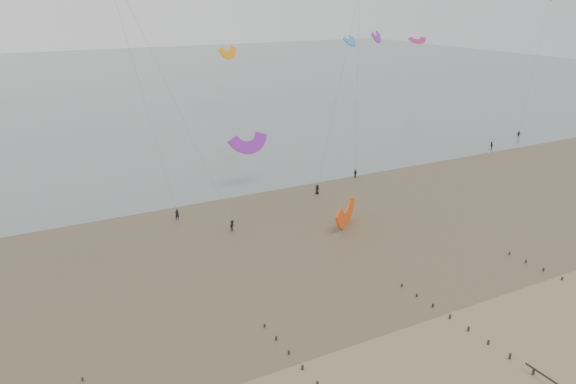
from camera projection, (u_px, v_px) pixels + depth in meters
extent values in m
plane|color=brown|center=(449.00, 350.00, 54.21)|extent=(500.00, 500.00, 0.00)
plane|color=#475654|center=(86.00, 83.00, 220.30)|extent=(500.00, 500.00, 0.00)
plane|color=#473A28|center=(281.00, 226.00, 83.27)|extent=(500.00, 500.00, 0.00)
ellipsoid|color=slate|center=(195.00, 294.00, 64.41)|extent=(23.60, 14.36, 0.01)
ellipsoid|color=slate|center=(338.00, 206.00, 91.15)|extent=(33.64, 18.32, 0.01)
ellipsoid|color=slate|center=(519.00, 189.00, 99.31)|extent=(19.65, 13.67, 0.01)
cube|color=black|center=(83.00, 379.00, 49.77)|extent=(0.16, 0.16, 0.45)
cube|color=black|center=(317.00, 384.00, 49.08)|extent=(0.16, 0.16, 0.57)
cube|color=black|center=(303.00, 368.00, 51.27)|extent=(0.16, 0.16, 0.54)
cube|color=black|center=(289.00, 353.00, 53.46)|extent=(0.16, 0.16, 0.51)
cube|color=black|center=(276.00, 339.00, 55.65)|extent=(0.16, 0.16, 0.48)
cube|color=black|center=(265.00, 326.00, 57.84)|extent=(0.16, 0.16, 0.45)
cube|color=black|center=(533.00, 372.00, 50.58)|extent=(0.16, 0.16, 0.65)
cube|color=black|center=(510.00, 357.00, 52.77)|extent=(0.16, 0.16, 0.62)
cube|color=black|center=(488.00, 342.00, 54.96)|extent=(0.16, 0.16, 0.59)
cube|color=black|center=(468.00, 329.00, 57.15)|extent=(0.16, 0.16, 0.57)
cube|color=black|center=(450.00, 317.00, 59.34)|extent=(0.16, 0.16, 0.54)
cube|color=black|center=(433.00, 306.00, 61.53)|extent=(0.16, 0.16, 0.51)
cube|color=black|center=(417.00, 295.00, 63.72)|extent=(0.16, 0.16, 0.48)
cube|color=black|center=(402.00, 285.00, 65.91)|extent=(0.16, 0.16, 0.45)
cube|color=black|center=(562.00, 279.00, 67.42)|extent=(0.16, 0.16, 0.54)
cube|color=black|center=(543.00, 270.00, 69.61)|extent=(0.16, 0.16, 0.51)
cube|color=black|center=(526.00, 262.00, 71.80)|extent=(0.16, 0.16, 0.48)
cube|color=black|center=(509.00, 254.00, 73.99)|extent=(0.16, 0.16, 0.45)
imported|color=black|center=(177.00, 214.00, 85.52)|extent=(0.67, 0.48, 1.74)
imported|color=black|center=(317.00, 189.00, 96.61)|extent=(0.88, 0.99, 1.70)
imported|color=black|center=(232.00, 225.00, 81.43)|extent=(1.24, 1.15, 1.67)
imported|color=black|center=(355.00, 173.00, 105.40)|extent=(0.57, 1.02, 1.65)
imported|color=black|center=(491.00, 146.00, 124.54)|extent=(1.09, 1.07, 1.77)
imported|color=black|center=(519.00, 134.00, 135.32)|extent=(1.52, 0.88, 1.56)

